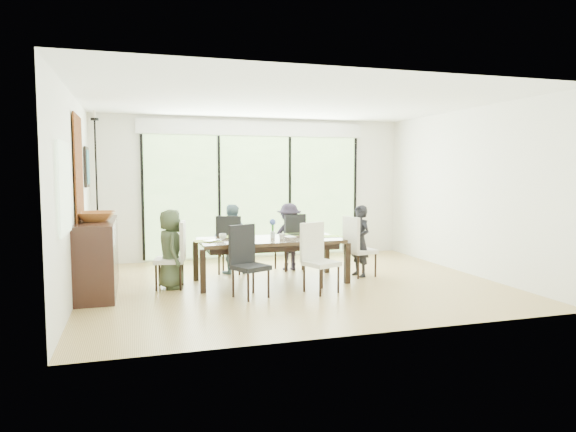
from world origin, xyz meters
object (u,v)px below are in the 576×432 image
object	(u,v)px
cup_b	(282,236)
person_right_end	(360,241)
chair_far_left	(231,244)
sideboard	(97,256)
chair_right_end	(361,246)
person_far_right	(289,237)
table_top	(270,240)
laptop	(215,241)
chair_left_end	(169,255)
person_left_end	(171,249)
bowl	(95,216)
cup_a	(223,236)
person_far_left	(231,239)
vase	(273,235)
chair_near_left	(251,261)
cup_c	(318,233)
chair_far_right	(289,241)
chair_near_right	(321,258)

from	to	relation	value
cup_b	person_right_end	bearing A→B (deg)	4.30
chair_far_left	sideboard	size ratio (longest dim) A/B	0.55
chair_right_end	person_far_right	bearing A→B (deg)	37.50
sideboard	table_top	bearing A→B (deg)	-1.43
cup_b	laptop	bearing A→B (deg)	180.00
laptop	sideboard	bearing A→B (deg)	141.16
chair_left_end	person_left_end	xyz separation A→B (m)	(0.02, -0.00, 0.08)
person_left_end	chair_right_end	bearing A→B (deg)	-92.57
chair_far_left	bowl	size ratio (longest dim) A/B	1.83
cup_a	bowl	distance (m)	1.82
chair_left_end	laptop	size ratio (longest dim) A/B	3.33
person_far_left	vase	xyz separation A→B (m)	(0.50, -0.78, 0.15)
person_left_end	person_far_left	size ratio (longest dim) A/B	1.00
chair_far_left	cup_b	xyz separation A→B (m)	(0.60, -0.95, 0.22)
chair_left_end	cup_a	world-z (taller)	chair_left_end
chair_left_end	laptop	xyz separation A→B (m)	(0.65, -0.10, 0.19)
person_far_right	vase	size ratio (longest dim) A/B	10.75
person_far_left	laptop	bearing A→B (deg)	70.00
chair_near_left	person_left_end	xyz separation A→B (m)	(-0.98, 0.87, 0.08)
vase	cup_c	bearing A→B (deg)	3.81
laptop	cup_b	size ratio (longest dim) A/B	3.30
sideboard	bowl	world-z (taller)	bowl
cup_c	sideboard	bearing A→B (deg)	-179.33
cup_c	bowl	bearing A→B (deg)	-177.59
person_far_right	cup_a	distance (m)	1.43
chair_near_left	cup_c	world-z (taller)	chair_near_left
vase	person_right_end	bearing A→B (deg)	-2.00
chair_near_left	person_right_end	size ratio (longest dim) A/B	0.85
vase	table_top	bearing A→B (deg)	-135.00
table_top	chair_left_end	xyz separation A→B (m)	(-1.50, -0.00, -0.15)
person_right_end	bowl	distance (m)	3.99
chair_near_left	bowl	distance (m)	2.22
chair_near_left	vase	xyz separation A→B (m)	(0.55, 0.92, 0.23)
person_far_right	bowl	distance (m)	3.19
person_right_end	table_top	bearing A→B (deg)	-104.48
person_left_end	person_far_left	xyz separation A→B (m)	(1.03, 0.83, 0.00)
chair_right_end	laptop	xyz separation A→B (m)	(-2.35, -0.10, 0.19)
person_left_end	chair_far_right	bearing A→B (deg)	-69.85
chair_far_left	laptop	bearing A→B (deg)	88.57
laptop	cup_c	xyz separation A→B (m)	(1.65, 0.20, 0.03)
laptop	cup_b	bearing A→B (deg)	-33.15
chair_near_right	cup_a	distance (m)	1.59
table_top	vase	size ratio (longest dim) A/B	20.00
cup_b	chair_right_end	bearing A→B (deg)	4.24
chair_far_right	vase	xyz separation A→B (m)	(-0.50, -0.80, 0.23)
chair_left_end	vase	distance (m)	1.57
chair_near_right	person_left_end	xyz separation A→B (m)	(-1.98, 0.87, 0.08)
chair_right_end	cup_a	bearing A→B (deg)	74.74
person_left_end	person_right_end	bearing A→B (deg)	-92.57
person_far_left	cup_a	bearing A→B (deg)	73.09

